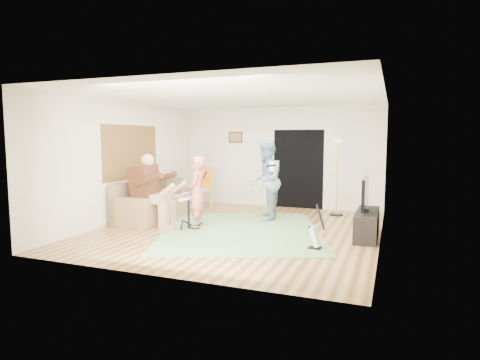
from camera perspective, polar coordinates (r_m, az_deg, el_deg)
name	(u,v)px	position (r m, az deg, el deg)	size (l,w,h in m)	color
floor	(239,230)	(8.31, -0.17, -7.08)	(6.00, 6.00, 0.00)	brown
walls	(239,164)	(8.11, -0.18, 2.25)	(5.50, 6.00, 2.70)	beige
ceiling	(239,97)	(8.14, -0.18, 11.78)	(6.00, 6.00, 0.00)	white
window_blinds	(131,152)	(9.61, -15.21, 3.82)	(2.05, 2.05, 0.00)	brown
doorway	(298,169)	(10.84, 8.28, 1.54)	(2.10, 2.10, 0.00)	black
picture_frame	(236,137)	(11.34, -0.62, 6.10)	(0.42, 0.03, 0.32)	#3F2314
area_rug	(240,231)	(8.19, 0.05, -7.22)	(3.11, 3.70, 0.02)	#587B4A
sofa	(153,206)	(9.60, -12.33, -3.61)	(0.92, 2.23, 0.90)	#926E49
drummer	(153,198)	(8.77, -12.23, -2.53)	(1.00, 0.56, 1.54)	#492514
drum_kit	(189,214)	(8.39, -7.32, -4.82)	(0.39, 0.69, 0.71)	black
singer	(196,193)	(8.38, -6.21, -1.78)	(0.55, 0.36, 1.50)	#D9645E
microphone	(205,175)	(8.25, -5.00, 0.70)	(0.06, 0.06, 0.24)	black
guitarist	(266,180)	(9.16, 3.68, -0.02)	(0.90, 0.70, 1.84)	#6C8A9E
guitar_held	(274,166)	(9.08, 4.90, 2.01)	(0.12, 0.60, 0.26)	white
guitar_spare	(315,236)	(6.97, 10.68, -7.88)	(0.28, 0.25, 0.78)	black
torchiere_lamp	(338,163)	(9.96, 13.71, 2.33)	(0.33, 0.33, 1.86)	black
dining_chair	(201,194)	(10.81, -5.51, -1.94)	(0.59, 0.62, 1.10)	tan
tv_cabinet	(367,224)	(8.02, 17.61, -6.02)	(0.40, 1.40, 0.50)	black
television	(365,193)	(7.92, 17.39, -1.75)	(0.06, 1.14, 0.58)	black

